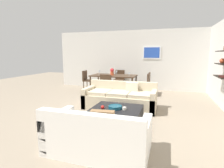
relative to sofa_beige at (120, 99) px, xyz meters
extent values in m
plane|color=gray|center=(-0.09, -0.34, -0.29)|extent=(18.00, 18.00, 0.00)
cube|color=silver|center=(0.21, 3.19, 1.06)|extent=(8.40, 0.06, 2.70)
cube|color=white|center=(0.60, 3.15, 1.40)|extent=(0.80, 0.02, 0.57)
cube|color=#264CB2|center=(0.60, 3.13, 1.40)|extent=(0.68, 0.01, 0.46)
cube|color=black|center=(2.77, 0.48, 1.06)|extent=(0.28, 0.90, 0.02)
cube|color=black|center=(2.77, 0.48, 0.71)|extent=(0.28, 0.90, 0.02)
sphere|color=#D85933|center=(2.77, 0.66, 1.14)|extent=(0.14, 0.14, 0.14)
cube|color=#4C1E19|center=(2.77, 0.33, 0.73)|extent=(0.20, 0.28, 0.03)
cube|color=beige|center=(0.00, -0.04, -0.08)|extent=(2.13, 0.90, 0.42)
cube|color=beige|center=(0.00, 0.33, 0.31)|extent=(2.13, 0.16, 0.36)
cube|color=beige|center=(-1.00, -0.04, 0.01)|extent=(0.14, 0.90, 0.60)
cube|color=beige|center=(0.99, -0.04, 0.01)|extent=(0.14, 0.90, 0.60)
cube|color=beige|center=(-0.62, -0.08, 0.18)|extent=(0.60, 0.70, 0.10)
cube|color=beige|center=(0.00, -0.08, 0.18)|extent=(0.60, 0.70, 0.10)
cube|color=beige|center=(0.61, -0.08, 0.18)|extent=(0.60, 0.70, 0.10)
cube|color=beige|center=(0.33, 0.15, 0.31)|extent=(0.36, 0.12, 0.36)
cube|color=white|center=(0.29, -2.47, -0.08)|extent=(1.67, 0.90, 0.42)
cube|color=white|center=(0.29, -2.84, 0.31)|extent=(1.67, 0.16, 0.36)
cube|color=white|center=(1.05, -2.47, 0.01)|extent=(0.14, 0.90, 0.60)
cube|color=white|center=(-0.48, -2.47, 0.01)|extent=(0.14, 0.90, 0.60)
cube|color=white|center=(0.63, -2.43, 0.18)|extent=(0.68, 0.70, 0.10)
cube|color=white|center=(-0.06, -2.43, 0.18)|extent=(0.68, 0.70, 0.10)
cube|color=#99724C|center=(0.43, -2.66, 0.31)|extent=(0.37, 0.17, 0.36)
cube|color=black|center=(0.24, -1.28, -0.10)|extent=(1.13, 1.08, 0.38)
cylinder|color=navy|center=(0.22, -1.27, 0.12)|extent=(0.31, 0.31, 0.06)
torus|color=navy|center=(0.22, -1.27, 0.15)|extent=(0.32, 0.32, 0.02)
cylinder|color=silver|center=(0.45, -1.29, 0.12)|extent=(0.09, 0.09, 0.06)
sphere|color=red|center=(-0.04, -1.39, 0.13)|extent=(0.08, 0.08, 0.08)
cube|color=#422D1E|center=(-0.83, 2.05, 0.44)|extent=(1.87, 0.99, 0.04)
cylinder|color=#422D1E|center=(-1.71, 1.61, 0.06)|extent=(0.06, 0.06, 0.71)
cylinder|color=#422D1E|center=(0.04, 1.61, 0.06)|extent=(0.06, 0.06, 0.71)
cylinder|color=#422D1E|center=(-1.71, 2.48, 0.06)|extent=(0.06, 0.06, 0.71)
cylinder|color=#422D1E|center=(0.04, 2.48, 0.06)|extent=(0.06, 0.06, 0.71)
cube|color=#422D1E|center=(-2.09, 2.27, 0.14)|extent=(0.44, 0.44, 0.04)
cube|color=#422D1E|center=(-2.29, 2.27, 0.37)|extent=(0.04, 0.44, 0.43)
cylinder|color=#422D1E|center=(-1.91, 2.09, -0.09)|extent=(0.04, 0.04, 0.41)
cylinder|color=#422D1E|center=(-1.91, 2.45, -0.09)|extent=(0.04, 0.04, 0.41)
cylinder|color=#422D1E|center=(-2.27, 2.09, -0.09)|extent=(0.04, 0.04, 0.41)
cylinder|color=#422D1E|center=(-2.27, 2.45, -0.09)|extent=(0.04, 0.04, 0.41)
cube|color=#422D1E|center=(0.42, 2.27, 0.14)|extent=(0.44, 0.44, 0.04)
cube|color=#422D1E|center=(0.62, 2.27, 0.37)|extent=(0.04, 0.44, 0.43)
cylinder|color=#422D1E|center=(0.24, 2.45, -0.09)|extent=(0.04, 0.04, 0.41)
cylinder|color=#422D1E|center=(0.24, 2.09, -0.09)|extent=(0.04, 0.04, 0.41)
cylinder|color=#422D1E|center=(0.60, 2.45, -0.09)|extent=(0.04, 0.04, 0.41)
cylinder|color=#422D1E|center=(0.60, 2.09, -0.09)|extent=(0.04, 0.04, 0.41)
cube|color=#422D1E|center=(-0.83, 1.23, 0.14)|extent=(0.44, 0.44, 0.04)
cube|color=#422D1E|center=(-0.83, 1.03, 0.37)|extent=(0.44, 0.04, 0.43)
cylinder|color=#422D1E|center=(-0.65, 1.41, -0.09)|extent=(0.04, 0.04, 0.41)
cylinder|color=#422D1E|center=(-1.01, 1.41, -0.09)|extent=(0.04, 0.04, 0.41)
cylinder|color=#422D1E|center=(-0.65, 1.05, -0.09)|extent=(0.04, 0.04, 0.41)
cylinder|color=#422D1E|center=(-1.01, 1.05, -0.09)|extent=(0.04, 0.04, 0.41)
cube|color=#422D1E|center=(0.42, 1.82, 0.14)|extent=(0.44, 0.44, 0.04)
cube|color=#422D1E|center=(0.62, 1.82, 0.37)|extent=(0.04, 0.44, 0.43)
cylinder|color=#422D1E|center=(0.24, 2.00, -0.09)|extent=(0.04, 0.04, 0.41)
cylinder|color=#422D1E|center=(0.24, 1.64, -0.09)|extent=(0.04, 0.04, 0.41)
cylinder|color=#422D1E|center=(0.60, 2.00, -0.09)|extent=(0.04, 0.04, 0.41)
cylinder|color=#422D1E|center=(0.60, 1.64, -0.09)|extent=(0.04, 0.04, 0.41)
cube|color=#422D1E|center=(-0.83, 2.86, 0.14)|extent=(0.44, 0.44, 0.04)
cube|color=#422D1E|center=(-0.83, 3.06, 0.37)|extent=(0.44, 0.04, 0.43)
cylinder|color=#422D1E|center=(-1.01, 2.68, -0.09)|extent=(0.04, 0.04, 0.41)
cylinder|color=#422D1E|center=(-0.65, 2.68, -0.09)|extent=(0.04, 0.04, 0.41)
cylinder|color=#422D1E|center=(-1.01, 3.04, -0.09)|extent=(0.04, 0.04, 0.41)
cylinder|color=#422D1E|center=(-0.65, 3.04, -0.09)|extent=(0.04, 0.04, 0.41)
cylinder|color=silver|center=(-0.83, 2.48, 0.46)|extent=(0.06, 0.06, 0.01)
cylinder|color=silver|center=(-0.83, 2.48, 0.50)|extent=(0.01, 0.01, 0.06)
cylinder|color=silver|center=(-0.83, 2.48, 0.57)|extent=(0.06, 0.06, 0.09)
cylinder|color=silver|center=(-1.52, 2.17, 0.46)|extent=(0.06, 0.06, 0.01)
cylinder|color=silver|center=(-1.52, 2.17, 0.51)|extent=(0.01, 0.01, 0.08)
cylinder|color=silver|center=(-1.52, 2.17, 0.59)|extent=(0.07, 0.07, 0.08)
cylinder|color=silver|center=(-0.14, 1.92, 0.46)|extent=(0.06, 0.06, 0.01)
cylinder|color=silver|center=(-0.14, 1.92, 0.49)|extent=(0.01, 0.01, 0.06)
cylinder|color=silver|center=(-0.14, 1.92, 0.57)|extent=(0.07, 0.07, 0.09)
cylinder|color=#D85933|center=(-0.90, 2.02, 0.53)|extent=(0.15, 0.15, 0.15)
sphere|color=red|center=(-0.90, 2.02, 0.67)|extent=(0.16, 0.16, 0.16)
camera|label=1|loc=(1.34, -5.03, 1.32)|focal=28.43mm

